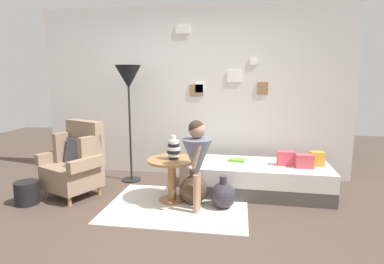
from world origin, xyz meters
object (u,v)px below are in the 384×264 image
(side_table, at_px, (172,171))
(demijohn_near, at_px, (193,189))
(book_on_daybed, at_px, (237,160))
(demijohn_far, at_px, (223,195))
(floor_lamp, at_px, (128,82))
(magazine_basket, at_px, (27,193))
(vase_striped, at_px, (174,149))
(armchair, at_px, (76,162))
(daybed, at_px, (255,178))
(person_child, at_px, (197,155))

(side_table, distance_m, demijohn_near, 0.35)
(book_on_daybed, bearing_deg, demijohn_far, -102.51)
(floor_lamp, height_order, magazine_basket, floor_lamp)
(vase_striped, bearing_deg, magazine_basket, -168.54)
(armchair, bearing_deg, side_table, -1.09)
(daybed, height_order, vase_striped, vase_striped)
(side_table, distance_m, floor_lamp, 1.50)
(armchair, height_order, demijohn_near, armchair)
(side_table, xyz_separation_m, demijohn_near, (0.27, -0.03, -0.22))
(daybed, height_order, floor_lamp, floor_lamp)
(floor_lamp, relative_size, demijohn_near, 3.97)
(demijohn_near, bearing_deg, demijohn_far, -13.62)
(armchair, xyz_separation_m, person_child, (1.63, -0.30, 0.23))
(armchair, bearing_deg, vase_striped, -1.41)
(armchair, distance_m, daybed, 2.37)
(vase_striped, bearing_deg, armchair, 178.59)
(magazine_basket, bearing_deg, book_on_daybed, 20.12)
(side_table, distance_m, vase_striped, 0.28)
(demijohn_near, relative_size, demijohn_far, 1.10)
(side_table, distance_m, book_on_daybed, 0.97)
(person_child, relative_size, demijohn_far, 2.73)
(side_table, height_order, demijohn_near, side_table)
(side_table, xyz_separation_m, vase_striped, (0.03, -0.01, 0.27))
(demijohn_near, distance_m, magazine_basket, 2.03)
(vase_striped, xyz_separation_m, demijohn_far, (0.61, -0.11, -0.51))
(armchair, bearing_deg, magazine_basket, -139.09)
(armchair, distance_m, vase_striped, 1.33)
(side_table, height_order, vase_striped, vase_striped)
(side_table, relative_size, magazine_basket, 2.15)
(daybed, xyz_separation_m, magazine_basket, (-2.77, -0.82, -0.06))
(vase_striped, distance_m, demijohn_near, 0.55)
(daybed, bearing_deg, book_on_daybed, 158.17)
(person_child, xyz_separation_m, magazine_basket, (-2.08, -0.09, -0.53))
(daybed, xyz_separation_m, person_child, (-0.69, -0.73, 0.47))
(daybed, distance_m, floor_lamp, 2.23)
(vase_striped, bearing_deg, floor_lamp, 139.07)
(book_on_daybed, bearing_deg, armchair, -165.52)
(side_table, bearing_deg, book_on_daybed, 35.28)
(armchair, distance_m, demijohn_near, 1.58)
(side_table, height_order, book_on_daybed, side_table)
(floor_lamp, xyz_separation_m, book_on_daybed, (1.57, -0.13, -1.05))
(floor_lamp, height_order, demijohn_far, floor_lamp)
(side_table, distance_m, person_child, 0.53)
(person_child, distance_m, book_on_daybed, 0.98)
(vase_striped, bearing_deg, book_on_daybed, 36.62)
(magazine_basket, bearing_deg, demijohn_far, 5.98)
(side_table, relative_size, book_on_daybed, 2.74)
(vase_striped, relative_size, magazine_basket, 1.06)
(floor_lamp, relative_size, person_child, 1.60)
(demijohn_near, bearing_deg, person_child, -72.52)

